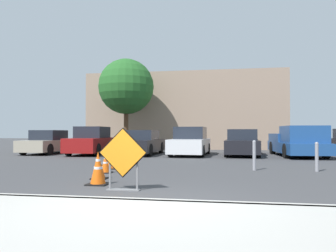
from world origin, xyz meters
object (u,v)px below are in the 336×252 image
(road_closed_sign, at_px, (123,158))
(pickup_truck, at_px, (298,143))
(traffic_cone_fourth, at_px, (111,160))
(parked_car_third, at_px, (141,143))
(parked_car_fourth, at_px, (190,142))
(traffic_cone_fifth, at_px, (111,157))
(bollard_nearest, at_px, (254,154))
(traffic_cone_nearest, at_px, (98,168))
(parked_car_nearest, at_px, (48,143))
(parked_car_second, at_px, (92,142))
(parked_car_fifth, at_px, (242,143))
(bollard_second, at_px, (317,156))
(traffic_cone_third, at_px, (105,163))
(traffic_cone_second, at_px, (100,169))

(road_closed_sign, xyz_separation_m, pickup_truck, (6.11, 11.17, -0.01))
(traffic_cone_fourth, bearing_deg, parked_car_third, 96.00)
(parked_car_fourth, xyz_separation_m, pickup_truck, (5.72, -0.16, 0.00))
(traffic_cone_fifth, height_order, pickup_truck, pickup_truck)
(pickup_truck, xyz_separation_m, bollard_nearest, (-2.89, -6.78, -0.18))
(traffic_cone_nearest, height_order, parked_car_nearest, parked_car_nearest)
(parked_car_second, relative_size, parked_car_fourth, 0.98)
(parked_car_second, distance_m, parked_car_fifth, 8.58)
(parked_car_fourth, xyz_separation_m, bollard_second, (4.82, -6.93, -0.21))
(parked_car_third, xyz_separation_m, pickup_truck, (8.58, -0.22, 0.06))
(traffic_cone_fourth, xyz_separation_m, pickup_truck, (7.81, 7.11, 0.43))
(traffic_cone_nearest, height_order, traffic_cone_third, traffic_cone_nearest)
(traffic_cone_second, bearing_deg, parked_car_nearest, 126.03)
(road_closed_sign, bearing_deg, traffic_cone_third, 117.01)
(road_closed_sign, relative_size, parked_car_third, 0.30)
(road_closed_sign, bearing_deg, traffic_cone_nearest, 141.27)
(parked_car_second, relative_size, bollard_nearest, 4.50)
(parked_car_nearest, distance_m, pickup_truck, 14.28)
(parked_car_fourth, bearing_deg, road_closed_sign, 91.19)
(bollard_nearest, bearing_deg, parked_car_third, 129.08)
(parked_car_nearest, distance_m, parked_car_fifth, 11.42)
(bollard_nearest, relative_size, bollard_second, 1.05)
(traffic_cone_second, distance_m, parked_car_third, 9.86)
(parked_car_third, height_order, parked_car_fifth, parked_car_fifth)
(traffic_cone_second, bearing_deg, pickup_truck, 52.64)
(road_closed_sign, relative_size, parked_car_second, 0.30)
(traffic_cone_fifth, height_order, parked_car_fifth, parked_car_fifth)
(pickup_truck, bearing_deg, traffic_cone_third, 44.40)
(parked_car_nearest, height_order, parked_car_fifth, parked_car_fifth)
(bollard_second, bearing_deg, parked_car_third, 137.61)
(traffic_cone_fourth, height_order, parked_car_fourth, parked_car_fourth)
(traffic_cone_third, relative_size, parked_car_second, 0.14)
(bollard_second, bearing_deg, traffic_cone_fifth, 174.12)
(traffic_cone_nearest, xyz_separation_m, traffic_cone_fourth, (-0.85, 3.38, -0.10))
(traffic_cone_nearest, xyz_separation_m, traffic_cone_second, (-0.33, 0.95, -0.12))
(traffic_cone_second, height_order, traffic_cone_fourth, traffic_cone_fourth)
(parked_car_third, bearing_deg, bollard_nearest, 130.49)
(traffic_cone_fourth, xyz_separation_m, parked_car_third, (-0.77, 7.34, 0.37))
(traffic_cone_nearest, distance_m, bollard_second, 7.10)
(traffic_cone_second, relative_size, traffic_cone_third, 0.90)
(parked_car_nearest, height_order, bollard_nearest, parked_car_nearest)
(traffic_cone_nearest, xyz_separation_m, traffic_cone_fifth, (-1.26, 4.47, -0.08))
(traffic_cone_nearest, distance_m, traffic_cone_second, 1.01)
(traffic_cone_nearest, distance_m, traffic_cone_fourth, 3.48)
(parked_car_third, bearing_deg, road_closed_sign, 103.63)
(traffic_cone_nearest, bearing_deg, parked_car_fourth, 83.41)
(traffic_cone_third, xyz_separation_m, traffic_cone_fourth, (-0.22, 1.17, -0.02))
(traffic_cone_nearest, relative_size, bollard_second, 0.84)
(pickup_truck, height_order, bollard_nearest, pickup_truck)
(traffic_cone_second, xyz_separation_m, parked_car_nearest, (-7.00, 9.62, 0.37))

